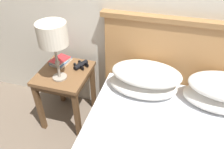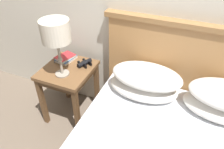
{
  "view_description": "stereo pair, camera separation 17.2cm",
  "coord_description": "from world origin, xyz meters",
  "px_view_note": "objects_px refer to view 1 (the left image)",
  "views": [
    {
      "loc": [
        0.39,
        -0.9,
        1.81
      ],
      "look_at": [
        -0.03,
        0.55,
        0.71
      ],
      "focal_mm": 35.0,
      "sensor_mm": 36.0,
      "label": 1
    },
    {
      "loc": [
        0.55,
        -0.84,
        1.81
      ],
      "look_at": [
        -0.03,
        0.55,
        0.71
      ],
      "focal_mm": 35.0,
      "sensor_mm": 36.0,
      "label": 2
    }
  ],
  "objects_px": {
    "book_on_nightstand": "(61,62)",
    "binoculars_pair": "(81,65)",
    "table_lamp": "(53,36)",
    "book_stacked_on_top": "(60,60)",
    "nightstand": "(65,79)"
  },
  "relations": [
    {
      "from": "book_stacked_on_top",
      "to": "binoculars_pair",
      "type": "height_order",
      "value": "book_stacked_on_top"
    },
    {
      "from": "table_lamp",
      "to": "binoculars_pair",
      "type": "height_order",
      "value": "table_lamp"
    },
    {
      "from": "book_on_nightstand",
      "to": "table_lamp",
      "type": "bearing_deg",
      "value": -65.26
    },
    {
      "from": "table_lamp",
      "to": "book_stacked_on_top",
      "type": "height_order",
      "value": "table_lamp"
    },
    {
      "from": "book_on_nightstand",
      "to": "binoculars_pair",
      "type": "bearing_deg",
      "value": -2.5
    },
    {
      "from": "table_lamp",
      "to": "binoculars_pair",
      "type": "bearing_deg",
      "value": 61.36
    },
    {
      "from": "table_lamp",
      "to": "book_stacked_on_top",
      "type": "xyz_separation_m",
      "value": [
        -0.11,
        0.22,
        -0.38
      ]
    },
    {
      "from": "nightstand",
      "to": "book_stacked_on_top",
      "type": "height_order",
      "value": "book_stacked_on_top"
    },
    {
      "from": "nightstand",
      "to": "book_stacked_on_top",
      "type": "xyz_separation_m",
      "value": [
        -0.1,
        0.12,
        0.13
      ]
    },
    {
      "from": "nightstand",
      "to": "table_lamp",
      "type": "relative_size",
      "value": 1.15
    },
    {
      "from": "book_stacked_on_top",
      "to": "table_lamp",
      "type": "bearing_deg",
      "value": -63.92
    },
    {
      "from": "table_lamp",
      "to": "book_stacked_on_top",
      "type": "relative_size",
      "value": 2.46
    },
    {
      "from": "nightstand",
      "to": "book_on_nightstand",
      "type": "distance_m",
      "value": 0.19
    },
    {
      "from": "table_lamp",
      "to": "book_stacked_on_top",
      "type": "bearing_deg",
      "value": 116.08
    },
    {
      "from": "book_on_nightstand",
      "to": "binoculars_pair",
      "type": "relative_size",
      "value": 1.3
    }
  ]
}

